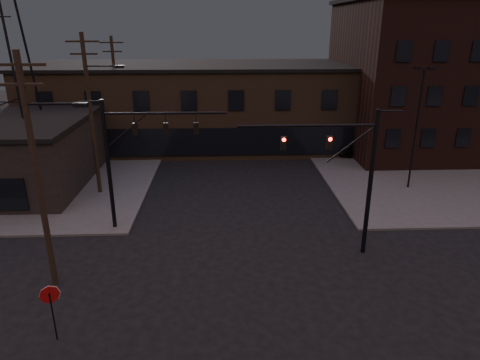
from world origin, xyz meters
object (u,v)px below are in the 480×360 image
(traffic_signal_far, at_px, (129,151))
(car_crossing, at_px, (290,142))
(parked_car_lot_b, at_px, (424,146))
(traffic_signal_near, at_px, (350,168))
(stop_sign, at_px, (51,300))
(parked_car_lot_a, at_px, (357,148))

(traffic_signal_far, xyz_separation_m, car_crossing, (12.22, 17.35, -4.23))
(parked_car_lot_b, bearing_deg, traffic_signal_near, 172.86)
(traffic_signal_near, xyz_separation_m, parked_car_lot_b, (13.08, 18.86, -4.16))
(stop_sign, bearing_deg, traffic_signal_near, 25.90)
(parked_car_lot_a, bearing_deg, stop_sign, 126.11)
(parked_car_lot_a, xyz_separation_m, car_crossing, (-6.10, 2.60, -0.10))
(parked_car_lot_a, bearing_deg, traffic_signal_near, 145.61)
(traffic_signal_near, bearing_deg, parked_car_lot_a, 71.12)
(parked_car_lot_b, relative_size, car_crossing, 0.89)
(traffic_signal_near, distance_m, parked_car_lot_b, 23.32)
(stop_sign, xyz_separation_m, car_crossing, (13.50, 27.34, -1.06))
(parked_car_lot_b, xyz_separation_m, car_crossing, (-12.93, 1.99, 0.02))
(traffic_signal_near, height_order, parked_car_lot_b, traffic_signal_near)
(stop_sign, height_order, parked_car_lot_a, stop_sign)
(traffic_signal_far, distance_m, car_crossing, 21.64)
(parked_car_lot_a, relative_size, car_crossing, 0.90)
(traffic_signal_near, xyz_separation_m, car_crossing, (0.14, 20.85, -4.14))
(traffic_signal_near, relative_size, parked_car_lot_a, 1.86)
(traffic_signal_near, xyz_separation_m, stop_sign, (-13.36, -6.49, -3.09))
(traffic_signal_near, relative_size, traffic_signal_far, 1.00)
(parked_car_lot_b, bearing_deg, traffic_signal_far, 149.00)
(traffic_signal_near, height_order, car_crossing, traffic_signal_near)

